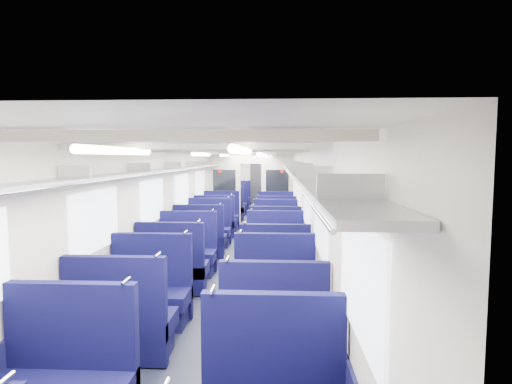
% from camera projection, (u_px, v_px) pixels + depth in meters
% --- Properties ---
extents(floor, '(2.80, 18.00, 0.01)m').
position_uv_depth(floor, '(242.00, 245.00, 10.24)').
color(floor, black).
rests_on(floor, ground).
extents(ceiling, '(2.80, 18.00, 0.01)m').
position_uv_depth(ceiling, '(242.00, 151.00, 10.04)').
color(ceiling, silver).
rests_on(ceiling, wall_left).
extents(wall_left, '(0.02, 18.00, 2.35)m').
position_uv_depth(wall_left, '(187.00, 198.00, 10.21)').
color(wall_left, beige).
rests_on(wall_left, floor).
extents(dado_left, '(0.03, 17.90, 0.70)m').
position_uv_depth(dado_left, '(188.00, 231.00, 10.28)').
color(dado_left, black).
rests_on(dado_left, floor).
extents(wall_right, '(0.02, 18.00, 2.35)m').
position_uv_depth(wall_right, '(299.00, 199.00, 10.07)').
color(wall_right, beige).
rests_on(wall_right, floor).
extents(dado_right, '(0.03, 17.90, 0.70)m').
position_uv_depth(dado_right, '(298.00, 232.00, 10.14)').
color(dado_right, black).
rests_on(dado_right, floor).
extents(wall_far, '(2.80, 0.02, 2.35)m').
position_uv_depth(wall_far, '(258.00, 179.00, 19.10)').
color(wall_far, beige).
rests_on(wall_far, floor).
extents(luggage_rack_left, '(0.36, 17.40, 0.18)m').
position_uv_depth(luggage_rack_left, '(194.00, 167.00, 10.13)').
color(luggage_rack_left, '#B2B5BA').
rests_on(luggage_rack_left, wall_left).
extents(luggage_rack_right, '(0.36, 17.40, 0.18)m').
position_uv_depth(luggage_rack_right, '(291.00, 167.00, 10.01)').
color(luggage_rack_right, '#B2B5BA').
rests_on(luggage_rack_right, wall_right).
extents(windows, '(2.78, 15.60, 0.75)m').
position_uv_depth(windows, '(241.00, 190.00, 9.66)').
color(windows, white).
rests_on(windows, wall_left).
extents(ceiling_fittings, '(2.70, 16.06, 0.11)m').
position_uv_depth(ceiling_fittings, '(241.00, 154.00, 9.79)').
color(ceiling_fittings, beige).
rests_on(ceiling_fittings, ceiling).
extents(end_door, '(0.75, 0.06, 2.00)m').
position_uv_depth(end_door, '(258.00, 183.00, 19.05)').
color(end_door, black).
rests_on(end_door, floor).
extents(bulkhead, '(2.80, 0.10, 2.35)m').
position_uv_depth(bulkhead, '(251.00, 187.00, 13.47)').
color(bulkhead, beige).
rests_on(bulkhead, floor).
extents(seat_4, '(1.09, 0.60, 1.22)m').
position_uv_depth(seat_4, '(121.00, 326.00, 4.41)').
color(seat_4, '#0C0C3C').
rests_on(seat_4, floor).
extents(seat_5, '(1.09, 0.60, 1.22)m').
position_uv_depth(seat_5, '(274.00, 334.00, 4.21)').
color(seat_5, '#0C0C3C').
rests_on(seat_5, floor).
extents(seat_6, '(1.09, 0.60, 1.22)m').
position_uv_depth(seat_6, '(149.00, 296.00, 5.38)').
color(seat_6, '#0C0C3C').
rests_on(seat_6, floor).
extents(seat_7, '(1.09, 0.60, 1.22)m').
position_uv_depth(seat_7, '(275.00, 296.00, 5.37)').
color(seat_7, '#0C0C3C').
rests_on(seat_7, floor).
extents(seat_8, '(1.09, 0.60, 1.22)m').
position_uv_depth(seat_8, '(173.00, 270.00, 6.60)').
color(seat_8, '#0C0C3C').
rests_on(seat_8, floor).
extents(seat_9, '(1.09, 0.60, 1.22)m').
position_uv_depth(seat_9, '(275.00, 273.00, 6.43)').
color(seat_9, '#0C0C3C').
rests_on(seat_9, floor).
extents(seat_10, '(1.09, 0.60, 1.22)m').
position_uv_depth(seat_10, '(187.00, 255.00, 7.66)').
color(seat_10, '#0C0C3C').
rests_on(seat_10, floor).
extents(seat_11, '(1.09, 0.60, 1.22)m').
position_uv_depth(seat_11, '(275.00, 254.00, 7.69)').
color(seat_11, '#0C0C3C').
rests_on(seat_11, floor).
extents(seat_12, '(1.09, 0.60, 1.22)m').
position_uv_depth(seat_12, '(200.00, 240.00, 8.98)').
color(seat_12, '#0C0C3C').
rests_on(seat_12, floor).
extents(seat_13, '(1.09, 0.60, 1.22)m').
position_uv_depth(seat_13, '(275.00, 243.00, 8.71)').
color(seat_13, '#0C0C3C').
rests_on(seat_13, floor).
extents(seat_14, '(1.09, 0.60, 1.22)m').
position_uv_depth(seat_14, '(209.00, 231.00, 10.13)').
color(seat_14, '#0C0C3C').
rests_on(seat_14, floor).
extents(seat_15, '(1.09, 0.60, 1.22)m').
position_uv_depth(seat_15, '(275.00, 233.00, 9.84)').
color(seat_15, '#0C0C3C').
rests_on(seat_15, floor).
extents(seat_16, '(1.09, 0.60, 1.22)m').
position_uv_depth(seat_16, '(215.00, 224.00, 11.19)').
color(seat_16, '#0C0C3C').
rests_on(seat_16, floor).
extents(seat_17, '(1.09, 0.60, 1.22)m').
position_uv_depth(seat_17, '(276.00, 225.00, 10.96)').
color(seat_17, '#0C0C3C').
rests_on(seat_17, floor).
extents(seat_18, '(1.09, 0.60, 1.22)m').
position_uv_depth(seat_18, '(221.00, 218.00, 12.33)').
color(seat_18, '#0C0C3C').
rests_on(seat_18, floor).
extents(seat_19, '(1.09, 0.60, 1.22)m').
position_uv_depth(seat_19, '(276.00, 219.00, 12.12)').
color(seat_19, '#0C0C3C').
rests_on(seat_19, floor).
extents(seat_20, '(1.09, 0.60, 1.22)m').
position_uv_depth(seat_20, '(229.00, 209.00, 14.31)').
color(seat_20, '#0C0C3C').
rests_on(seat_20, floor).
extents(seat_21, '(1.09, 0.60, 1.22)m').
position_uv_depth(seat_21, '(276.00, 209.00, 14.35)').
color(seat_21, '#0C0C3C').
rests_on(seat_21, floor).
extents(seat_22, '(1.09, 0.60, 1.22)m').
position_uv_depth(seat_22, '(232.00, 205.00, 15.55)').
color(seat_22, '#0C0C3C').
rests_on(seat_22, floor).
extents(seat_23, '(1.09, 0.60, 1.22)m').
position_uv_depth(seat_23, '(276.00, 206.00, 15.42)').
color(seat_23, '#0C0C3C').
rests_on(seat_23, floor).
extents(seat_24, '(1.09, 0.60, 1.22)m').
position_uv_depth(seat_24, '(236.00, 202.00, 16.75)').
color(seat_24, '#0C0C3C').
rests_on(seat_24, floor).
extents(seat_25, '(1.09, 0.60, 1.22)m').
position_uv_depth(seat_25, '(276.00, 202.00, 16.55)').
color(seat_25, '#0C0C3C').
rests_on(seat_25, floor).
extents(seat_26, '(1.09, 0.60, 1.22)m').
position_uv_depth(seat_26, '(238.00, 199.00, 17.76)').
color(seat_26, '#0C0C3C').
rests_on(seat_26, floor).
extents(seat_27, '(1.09, 0.60, 1.22)m').
position_uv_depth(seat_27, '(276.00, 199.00, 17.83)').
color(seat_27, '#0C0C3C').
rests_on(seat_27, floor).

